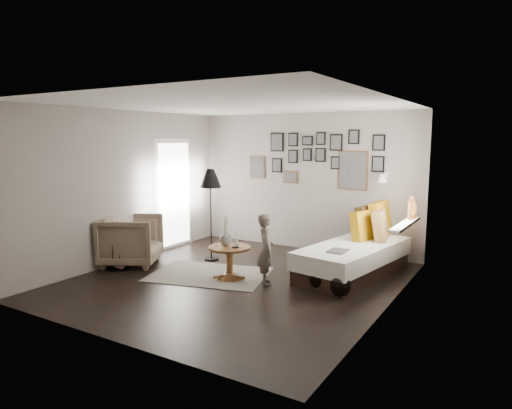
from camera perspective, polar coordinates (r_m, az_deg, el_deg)
The scene contains 23 objects.
ground at distance 6.96m, azimuth -2.51°, elevation -9.47°, with size 4.80×4.80×0.00m, color black.
wall_back at distance 8.77m, azimuth 6.13°, elevation 2.83°, with size 4.50×4.50×0.00m, color gray.
wall_front at distance 4.89m, azimuth -18.32°, elevation -1.78°, with size 4.50×4.50×0.00m, color gray.
wall_left at distance 8.14m, azimuth -15.90°, elevation 2.15°, with size 4.80×4.80×0.00m, color gray.
wall_right at distance 5.77m, azimuth 16.40°, elevation -0.24°, with size 4.80×4.80×0.00m, color gray.
ceiling at distance 6.65m, azimuth -2.65°, elevation 12.39°, with size 4.80×4.80×0.00m, color white.
door_left at distance 9.02m, azimuth -10.21°, elevation 1.29°, with size 0.00×2.14×2.14m.
window_right at distance 7.13m, azimuth 18.45°, elevation -1.76°, with size 0.15×1.32×1.30m.
gallery_wall at distance 8.61m, azimuth 7.87°, elevation 5.65°, with size 2.74×0.03×1.08m.
wall_sconce at distance 7.98m, azimuth 15.49°, elevation 3.22°, with size 0.18×0.36×0.16m.
rug at distance 7.27m, azimuth -5.87°, elevation -8.69°, with size 1.78×1.24×0.01m, color beige.
pedestal_table at distance 6.99m, azimuth -3.32°, elevation -7.42°, with size 0.64×0.64×0.50m.
vase at distance 6.96m, azimuth -3.80°, elevation -4.03°, with size 0.18×0.18×0.46m.
candles at distance 6.84m, azimuth -2.58°, elevation -4.44°, with size 0.11×0.11×0.24m.
daybed at distance 7.36m, azimuth 12.33°, elevation -6.01°, with size 1.30×2.32×1.08m.
magazine_on_daybed at distance 6.73m, azimuth 10.18°, elevation -5.74°, with size 0.24×0.33×0.02m, color black.
armchair at distance 7.98m, azimuth -15.33°, elevation -4.33°, with size 0.90×0.93×0.84m, color brown.
armchair_cushion at distance 8.00m, azimuth -15.09°, elevation -3.87°, with size 0.38×0.38×0.10m, color white.
floor_lamp at distance 7.91m, azimuth -5.72°, elevation 2.86°, with size 0.37×0.37×1.60m.
magazine_basket at distance 7.83m, azimuth -16.83°, elevation -6.22°, with size 0.35×0.35×0.43m.
demijohn_large at distance 6.54m, azimuth 7.98°, elevation -9.01°, with size 0.32×0.32×0.49m.
demijohn_small at distance 6.31m, azimuth 10.51°, elevation -9.89°, with size 0.29×0.29×0.44m.
child at distance 6.68m, azimuth 1.24°, elevation -5.59°, with size 0.38×0.25×1.04m, color #5C5249.
Camera 1 is at (3.67, -5.53, 2.11)m, focal length 32.00 mm.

